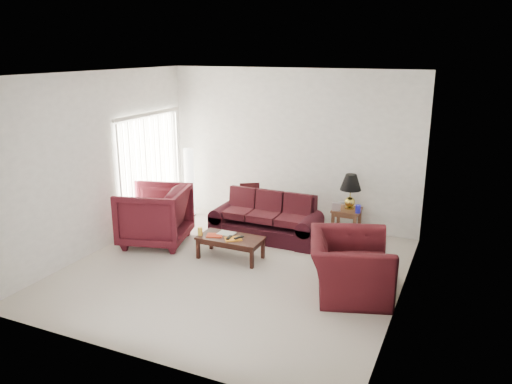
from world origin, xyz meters
TOP-DOWN VIEW (x-y plane):
  - floor at (0.00, 0.00)m, footprint 5.00×5.00m
  - blinds at (-2.42, 1.30)m, footprint 0.10×2.00m
  - sofa at (-0.08, 1.47)m, footprint 2.03×1.03m
  - throw_pillow at (-0.67, 2.05)m, footprint 0.42×0.35m
  - end_table at (1.23, 2.15)m, footprint 0.49×0.49m
  - table_lamp at (1.27, 2.20)m, footprint 0.49×0.49m
  - clock at (1.08, 1.97)m, footprint 0.16×0.09m
  - blue_canister at (1.46, 2.01)m, footprint 0.09×0.09m
  - picture_frame at (1.10, 2.28)m, footprint 0.16×0.18m
  - floor_lamp at (-2.02, 2.03)m, footprint 0.27×0.27m
  - armchair_left at (-1.78, 0.46)m, footprint 1.38×1.36m
  - armchair_right at (1.82, 0.00)m, footprint 1.44×1.55m
  - coffee_table at (-0.26, 0.39)m, footprint 1.19×0.92m
  - magazine_red at (-0.52, 0.34)m, footprint 0.31×0.27m
  - magazine_white at (-0.38, 0.50)m, footprint 0.28×0.21m
  - magazine_orange at (-0.17, 0.32)m, footprint 0.34×0.32m
  - remote_a at (-0.24, 0.31)m, footprint 0.07×0.17m
  - remote_b at (-0.09, 0.37)m, footprint 0.12×0.18m
  - yellow_glass at (-0.75, 0.27)m, footprint 0.09×0.09m

SIDE VIEW (x-z plane):
  - floor at x=0.00m, z-range 0.00..0.00m
  - coffee_table at x=-0.26m, z-range 0.00..0.37m
  - end_table at x=1.23m, z-range 0.00..0.53m
  - magazine_red at x=-0.52m, z-range 0.37..0.39m
  - magazine_orange at x=-0.17m, z-range 0.37..0.39m
  - magazine_white at x=-0.38m, z-range 0.37..0.39m
  - remote_a at x=-0.24m, z-range 0.39..0.41m
  - remote_b at x=-0.09m, z-range 0.39..0.41m
  - sofa at x=-0.08m, z-range 0.00..0.80m
  - armchair_right at x=1.82m, z-range 0.00..0.82m
  - yellow_glass at x=-0.75m, z-range 0.37..0.51m
  - armchair_left at x=-1.78m, z-range 0.00..1.03m
  - blue_canister at x=1.46m, z-range 0.53..0.68m
  - clock at x=1.08m, z-range 0.53..0.68m
  - picture_frame at x=1.10m, z-range 0.58..0.64m
  - throw_pillow at x=-0.67m, z-range 0.45..0.84m
  - floor_lamp at x=-2.02m, z-range 0.00..1.42m
  - table_lamp at x=1.27m, z-range 0.53..1.17m
  - blinds at x=-2.42m, z-range 0.00..2.16m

